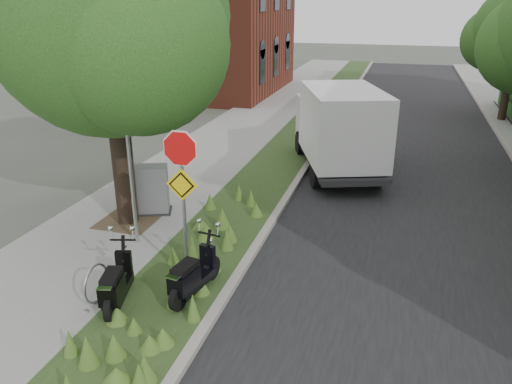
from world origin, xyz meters
The scene contains 14 objects.
ground centered at (0.00, 0.00, 0.00)m, with size 120.00×120.00×0.00m, color #4C5147.
sidewalk_near centered at (-4.25, 10.00, 0.06)m, with size 3.50×60.00×0.12m, color gray.
verge centered at (-1.50, 10.00, 0.06)m, with size 2.00×60.00×0.12m, color #26411C.
kerb_near centered at (-0.50, 10.00, 0.07)m, with size 0.20×60.00×0.13m, color #9E9991.
road centered at (3.00, 10.00, 0.01)m, with size 7.00×60.00×0.01m, color black.
street_tree_main centered at (-4.08, 2.86, 4.80)m, with size 6.21×5.54×7.66m.
bare_post centered at (-3.20, 1.80, 2.12)m, with size 0.08×0.08×4.00m.
bike_hoop centered at (-2.70, -0.60, 0.50)m, with size 0.06×0.78×0.77m.
sign_assembly centered at (-1.40, 0.58, 2.33)m, with size 0.94×0.08×3.22m.
brick_building centered at (-9.50, 22.00, 4.21)m, with size 9.40×10.40×8.30m.
scooter_near centered at (-2.25, -0.66, 0.50)m, with size 0.63×1.62×0.79m.
scooter_far centered at (-1.06, -0.01, 0.51)m, with size 0.52×1.67×0.80m.
box_truck centered at (0.52, 8.56, 1.58)m, with size 3.73×5.71×2.42m.
utility_cabinet centered at (-3.66, 3.50, 0.73)m, with size 1.12×0.94×1.28m.
Camera 1 is at (2.38, -7.44, 5.42)m, focal length 35.00 mm.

